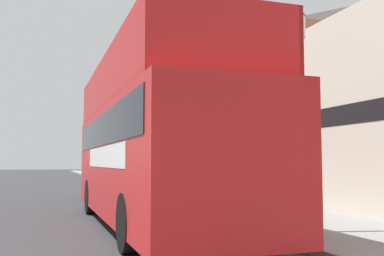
# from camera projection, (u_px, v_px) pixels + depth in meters

# --- Properties ---
(ground_plane) EXTENTS (144.00, 144.00, 0.00)m
(ground_plane) POSITION_uv_depth(u_px,v_px,m) (31.00, 192.00, 22.87)
(ground_plane) COLOR #333335
(sidewalk) EXTENTS (3.61, 108.00, 0.14)m
(sidewalk) POSITION_uv_depth(u_px,v_px,m) (170.00, 191.00, 22.08)
(sidewalk) COLOR gray
(sidewalk) RESTS_ON ground_plane
(brick_terrace_rear) EXTENTS (6.00, 19.42, 9.11)m
(brick_terrace_rear) POSITION_uv_depth(u_px,v_px,m) (249.00, 107.00, 24.95)
(brick_terrace_rear) COLOR #9E664C
(brick_terrace_rear) RESTS_ON ground_plane
(tour_bus) EXTENTS (2.56, 10.01, 3.92)m
(tour_bus) POSITION_uv_depth(u_px,v_px,m) (152.00, 151.00, 10.79)
(tour_bus) COLOR red
(tour_bus) RESTS_ON ground_plane
(parked_car_ahead_of_bus) EXTENTS (1.93, 4.28, 1.46)m
(parked_car_ahead_of_bus) POSITION_uv_depth(u_px,v_px,m) (119.00, 182.00, 18.94)
(parked_car_ahead_of_bus) COLOR maroon
(parked_car_ahead_of_bus) RESTS_ON ground_plane
(lamp_post_nearest) EXTENTS (0.35, 0.35, 4.55)m
(lamp_post_nearest) POSITION_uv_depth(u_px,v_px,m) (298.00, 74.00, 9.03)
(lamp_post_nearest) COLOR black
(lamp_post_nearest) RESTS_ON sidewalk
(lamp_post_second) EXTENTS (0.35, 0.35, 4.68)m
(lamp_post_second) POSITION_uv_depth(u_px,v_px,m) (170.00, 114.00, 17.46)
(lamp_post_second) COLOR black
(lamp_post_second) RESTS_ON sidewalk
(lamp_post_third) EXTENTS (0.35, 0.35, 4.49)m
(lamp_post_third) POSITION_uv_depth(u_px,v_px,m) (129.00, 132.00, 25.94)
(lamp_post_third) COLOR black
(lamp_post_third) RESTS_ON sidewalk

